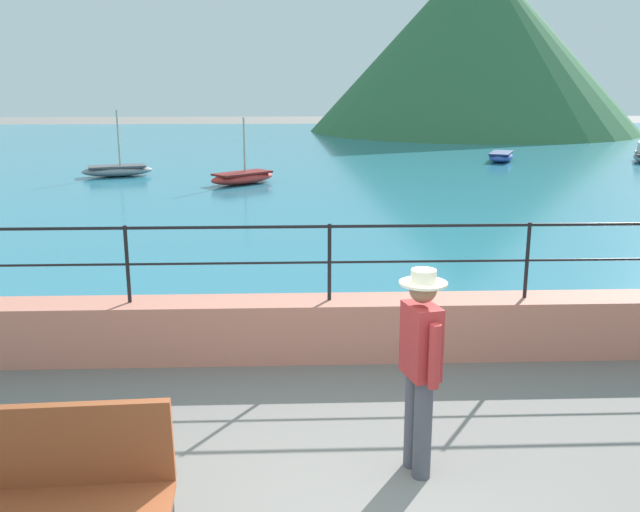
# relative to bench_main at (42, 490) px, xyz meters

# --- Properties ---
(promenade_wall) EXTENTS (20.00, 0.56, 0.70)m
(promenade_wall) POSITION_rel_bench_main_xyz_m (2.08, 3.59, -0.21)
(promenade_wall) COLOR tan
(promenade_wall) RESTS_ON ground
(railing) EXTENTS (18.44, 0.04, 0.90)m
(railing) POSITION_rel_bench_main_xyz_m (2.08, 3.59, 0.78)
(railing) COLOR black
(railing) RESTS_ON promenade_wall
(lake_water) EXTENTS (64.00, 44.32, 0.06)m
(lake_water) POSITION_rel_bench_main_xyz_m (2.08, 26.23, -0.53)
(lake_water) COLOR teal
(lake_water) RESTS_ON ground
(hill_main) EXTENTS (20.43, 20.43, 11.04)m
(hill_main) POSITION_rel_bench_main_xyz_m (13.00, 40.61, 4.96)
(hill_main) COLOR #33663D
(hill_main) RESTS_ON ground
(bench_main) EXTENTS (1.73, 0.65, 1.13)m
(bench_main) POSITION_rel_bench_main_xyz_m (0.00, 0.00, 0.00)
(bench_main) COLOR #9E4C28
(bench_main) RESTS_ON ground
(person_walking) EXTENTS (0.38, 0.55, 1.75)m
(person_walking) POSITION_rel_bench_main_xyz_m (2.68, 1.05, 0.42)
(person_walking) COLOR #4C4C56
(person_walking) RESTS_ON ground
(boat_2) EXTENTS (2.46, 1.53, 2.18)m
(boat_2) POSITION_rel_bench_main_xyz_m (-4.18, 19.45, -0.30)
(boat_2) COLOR gray
(boat_2) RESTS_ON lake_water
(boat_3) EXTENTS (2.32, 2.20, 2.03)m
(boat_3) POSITION_rel_bench_main_xyz_m (0.12, 17.52, -0.30)
(boat_3) COLOR red
(boat_3) RESTS_ON lake_water
(boat_4) EXTENTS (1.73, 2.47, 0.36)m
(boat_4) POSITION_rel_bench_main_xyz_m (9.95, 23.37, -0.30)
(boat_4) COLOR #2D4C9E
(boat_4) RESTS_ON lake_water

